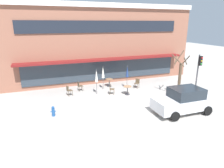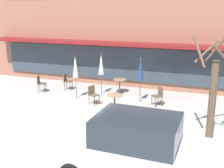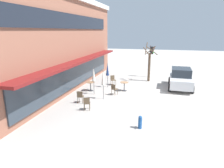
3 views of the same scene
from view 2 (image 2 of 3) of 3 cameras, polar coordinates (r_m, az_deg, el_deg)
name	(u,v)px [view 2 (image 2 of 3)]	position (r m, az deg, el deg)	size (l,w,h in m)	color
ground_plane	(81,125)	(11.08, -6.24, -8.38)	(80.00, 80.00, 0.00)	#ADA8A0
building_facade	(145,16)	(19.61, 6.65, 13.50)	(19.82, 9.10, 7.82)	#935B47
cafe_table_near_wall	(115,100)	(12.30, 0.53, -3.32)	(0.70, 0.70, 0.76)	#333338
cafe_table_streetside	(120,84)	(15.01, 1.58, 0.06)	(0.70, 0.70, 0.76)	#333338
patio_umbrella_green_folded	(101,64)	(14.49, -2.21, 4.03)	(0.28, 0.28, 2.20)	#4C4C51
patio_umbrella_cream_folded	(75,67)	(13.92, -7.45, 3.47)	(0.28, 0.28, 2.20)	#4C4C51
patio_umbrella_corner_open	(141,69)	(13.35, 5.83, 3.02)	(0.28, 0.28, 2.20)	#4C4C51
cafe_chair_0	(93,94)	(13.25, -3.90, -1.96)	(0.53, 0.53, 0.89)	brown
cafe_chair_1	(67,80)	(15.87, -9.16, 0.73)	(0.44, 0.44, 0.89)	brown
cafe_chair_2	(40,83)	(15.68, -14.36, 0.27)	(0.50, 0.50, 0.89)	brown
cafe_chair_3	(158,95)	(13.20, 9.41, -2.20)	(0.56, 0.56, 0.89)	brown
parked_sedan	(133,148)	(7.49, 4.21, -12.85)	(4.23, 2.08, 1.76)	silver
street_tree	(213,93)	(9.68, 19.75, -1.79)	(1.33, 1.48, 3.82)	brown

